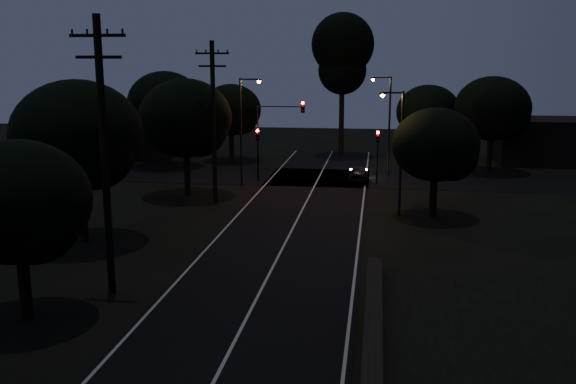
% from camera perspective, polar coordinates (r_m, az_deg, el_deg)
% --- Properties ---
extents(road_surface, '(60.00, 70.00, 0.03)m').
position_cam_1_polar(road_surface, '(41.04, 1.38, -1.41)').
color(road_surface, black).
rests_on(road_surface, ground).
extents(utility_pole_mid, '(2.20, 0.30, 11.00)m').
position_cam_1_polar(utility_pole_mid, '(26.09, -16.02, 3.37)').
color(utility_pole_mid, black).
rests_on(utility_pole_mid, ground).
extents(utility_pole_far, '(2.20, 0.30, 10.50)m').
position_cam_1_polar(utility_pole_far, '(42.12, -6.63, 6.40)').
color(utility_pole_far, black).
rests_on(utility_pole_far, ground).
extents(tree_left_b, '(5.19, 5.19, 6.59)m').
position_cam_1_polar(tree_left_b, '(24.46, -22.65, -1.11)').
color(tree_left_b, black).
rests_on(tree_left_b, ground).
extents(tree_left_c, '(6.62, 6.62, 8.37)m').
position_cam_1_polar(tree_left_c, '(34.10, -17.93, 4.56)').
color(tree_left_c, black).
rests_on(tree_left_c, ground).
extents(tree_left_d, '(6.37, 6.37, 8.09)m').
position_cam_1_polar(tree_left_d, '(44.55, -8.87, 6.31)').
color(tree_left_d, black).
rests_on(tree_left_d, ground).
extents(tree_far_nw, '(5.62, 5.62, 7.12)m').
position_cam_1_polar(tree_far_nw, '(60.17, -4.93, 7.16)').
color(tree_far_nw, black).
rests_on(tree_far_nw, ground).
extents(tree_far_w, '(6.55, 6.55, 8.35)m').
position_cam_1_polar(tree_far_w, '(57.59, -10.71, 7.62)').
color(tree_far_w, black).
rests_on(tree_far_w, ground).
extents(tree_far_ne, '(5.65, 5.65, 7.15)m').
position_cam_1_polar(tree_far_ne, '(58.85, 12.55, 6.84)').
color(tree_far_ne, black).
rests_on(tree_far_ne, ground).
extents(tree_far_e, '(6.30, 6.30, 7.99)m').
position_cam_1_polar(tree_far_e, '(56.45, 17.94, 6.93)').
color(tree_far_e, black).
rests_on(tree_far_e, ground).
extents(tree_right_a, '(5.16, 5.16, 6.56)m').
position_cam_1_polar(tree_right_a, '(38.98, 13.26, 3.93)').
color(tree_right_a, black).
rests_on(tree_right_a, ground).
extents(tall_pine, '(6.07, 6.07, 13.79)m').
position_cam_1_polar(tall_pine, '(63.69, 4.87, 12.21)').
color(tall_pine, black).
rests_on(tall_pine, ground).
extents(building_left, '(10.00, 8.00, 4.40)m').
position_cam_1_polar(building_left, '(65.76, -14.07, 5.13)').
color(building_left, black).
rests_on(building_left, ground).
extents(building_right, '(9.00, 7.00, 4.00)m').
position_cam_1_polar(building_right, '(63.91, 21.95, 4.28)').
color(building_right, black).
rests_on(building_right, ground).
extents(signal_left, '(0.28, 0.35, 4.10)m').
position_cam_1_polar(signal_left, '(49.86, -2.70, 4.22)').
color(signal_left, black).
rests_on(signal_left, ground).
extents(signal_right, '(0.28, 0.35, 4.10)m').
position_cam_1_polar(signal_right, '(49.01, 7.96, 3.99)').
color(signal_right, black).
rests_on(signal_right, ground).
extents(signal_mast, '(3.70, 0.35, 6.25)m').
position_cam_1_polar(signal_mast, '(49.40, -0.78, 5.91)').
color(signal_mast, black).
rests_on(signal_mast, ground).
extents(streetlight_a, '(1.66, 0.26, 8.00)m').
position_cam_1_polar(streetlight_a, '(47.85, -4.00, 6.06)').
color(streetlight_a, black).
rests_on(streetlight_a, ground).
extents(streetlight_b, '(1.66, 0.26, 8.00)m').
position_cam_1_polar(streetlight_b, '(52.80, 8.80, 6.47)').
color(streetlight_b, black).
rests_on(streetlight_b, ground).
extents(streetlight_c, '(1.46, 0.26, 7.50)m').
position_cam_1_polar(streetlight_c, '(38.93, 9.80, 4.20)').
color(streetlight_c, black).
rests_on(streetlight_c, ground).
extents(car, '(1.58, 3.73, 1.26)m').
position_cam_1_polar(car, '(49.98, 6.29, 1.62)').
color(car, black).
rests_on(car, ground).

